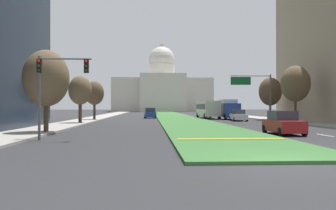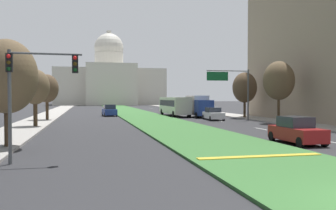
{
  "view_description": "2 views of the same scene",
  "coord_description": "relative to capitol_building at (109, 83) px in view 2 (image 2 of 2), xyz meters",
  "views": [
    {
      "loc": [
        -4.8,
        -11.76,
        2.1
      ],
      "look_at": [
        -2.23,
        36.19,
        2.28
      ],
      "focal_mm": 35.91,
      "sensor_mm": 36.0,
      "label": 1
    },
    {
      "loc": [
        -8.25,
        -7.79,
        3.09
      ],
      "look_at": [
        2.91,
        40.63,
        1.86
      ],
      "focal_mm": 37.79,
      "sensor_mm": 36.0,
      "label": 2
    }
  ],
  "objects": [
    {
      "name": "sedan_lead_stopped",
      "position": [
        5.11,
        -113.1,
        -7.41
      ],
      "size": [
        1.94,
        4.34,
        1.76
      ],
      "color": "maroon",
      "rests_on": "ground_plane"
    },
    {
      "name": "city_bus",
      "position": [
        5.11,
        -80.15,
        -6.46
      ],
      "size": [
        2.62,
        11.0,
        2.95
      ],
      "color": "beige",
      "rests_on": "ground_plane"
    },
    {
      "name": "sidewalk_right",
      "position": [
        14.15,
        -75.17,
        -8.16
      ],
      "size": [
        4.0,
        114.12,
        0.15
      ],
      "primitive_type": "cube",
      "color": "#9E9991",
      "rests_on": "ground_plane"
    },
    {
      "name": "lane_dashes_right",
      "position": [
        7.86,
        -80.74,
        -8.23
      ],
      "size": [
        0.16,
        72.24,
        0.01
      ],
      "color": "silver",
      "rests_on": "ground_plane"
    },
    {
      "name": "grass_median",
      "position": [
        0.0,
        -68.83,
        -8.16
      ],
      "size": [
        7.14,
        114.12,
        0.14
      ],
      "primitive_type": "cube",
      "color": "#386B33",
      "rests_on": "ground_plane"
    },
    {
      "name": "street_tree_left_near",
      "position": [
        -12.79,
        -111.4,
        -4.0
      ],
      "size": [
        3.49,
        3.49,
        6.44
      ],
      "color": "#4C3823",
      "rests_on": "ground_plane"
    },
    {
      "name": "traffic_light_near_left",
      "position": [
        -10.81,
        -116.52,
        -4.44
      ],
      "size": [
        3.34,
        0.35,
        5.2
      ],
      "color": "#515456",
      "rests_on": "ground_plane"
    },
    {
      "name": "sedan_distant",
      "position": [
        -4.8,
        -77.97,
        -7.39
      ],
      "size": [
        2.21,
        4.35,
        1.82
      ],
      "color": "navy",
      "rests_on": "ground_plane"
    },
    {
      "name": "overhead_guide_sign",
      "position": [
        9.71,
        -92.07,
        -3.58
      ],
      "size": [
        5.69,
        0.2,
        6.5
      ],
      "color": "#515456",
      "rests_on": "ground_plane"
    },
    {
      "name": "ground_plane",
      "position": [
        0.0,
        -62.49,
        -8.23
      ],
      "size": [
        278.96,
        278.96,
        0.0
      ],
      "primitive_type": "plane",
      "color": "#2B2B2D"
    },
    {
      "name": "street_tree_left_far",
      "position": [
        -13.11,
        -87.0,
        -4.19
      ],
      "size": [
        2.84,
        2.84,
        5.85
      ],
      "color": "#4C3823",
      "rests_on": "ground_plane"
    },
    {
      "name": "street_tree_right_mid",
      "position": [
        13.02,
        -97.39,
        -3.38
      ],
      "size": [
        3.53,
        3.53,
        7.08
      ],
      "color": "#4C3823",
      "rests_on": "ground_plane"
    },
    {
      "name": "box_truck_delivery",
      "position": [
        7.92,
        -83.87,
        -6.56
      ],
      "size": [
        2.4,
        6.4,
        3.2
      ],
      "color": "navy",
      "rests_on": "ground_plane"
    },
    {
      "name": "street_tree_left_mid",
      "position": [
        -13.19,
        -96.88,
        -4.26
      ],
      "size": [
        2.78,
        2.78,
        5.76
      ],
      "color": "#4C3823",
      "rests_on": "ground_plane"
    },
    {
      "name": "capitol_building",
      "position": [
        0.0,
        0.0,
        0.0
      ],
      "size": [
        38.87,
        28.72,
        27.66
      ],
      "color": "beige",
      "rests_on": "ground_plane"
    },
    {
      "name": "median_curb_nose",
      "position": [
        0.0,
        -117.99,
        -8.07
      ],
      "size": [
        6.43,
        0.5,
        0.04
      ],
      "primitive_type": "cube",
      "color": "gold",
      "rests_on": "grass_median"
    },
    {
      "name": "sidewalk_left",
      "position": [
        -14.15,
        -75.17,
        -8.16
      ],
      "size": [
        4.0,
        114.12,
        0.15
      ],
      "primitive_type": "cube",
      "color": "#9E9991",
      "rests_on": "ground_plane"
    },
    {
      "name": "sedan_midblock",
      "position": [
        7.85,
        -90.14,
        -7.46
      ],
      "size": [
        2.16,
        4.42,
        1.64
      ],
      "color": "silver",
      "rests_on": "ground_plane"
    },
    {
      "name": "street_tree_right_far",
      "position": [
        13.36,
        -87.83,
        -3.93
      ],
      "size": [
        3.4,
        3.4,
        6.45
      ],
      "color": "#4C3823",
      "rests_on": "ground_plane"
    }
  ]
}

